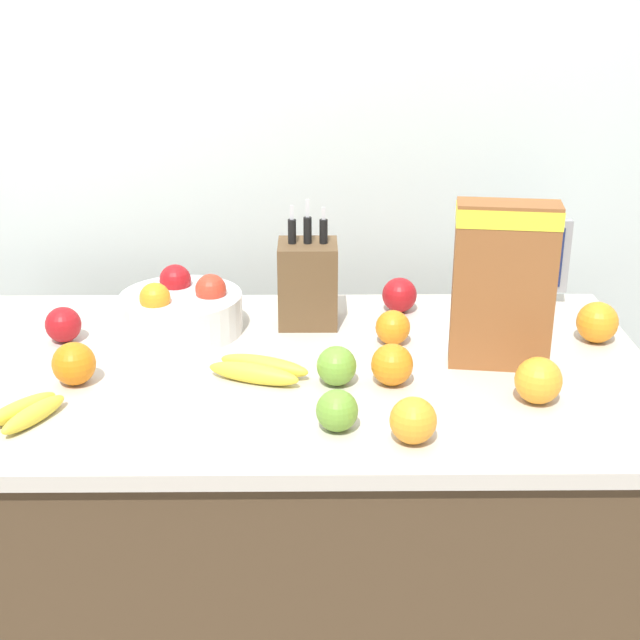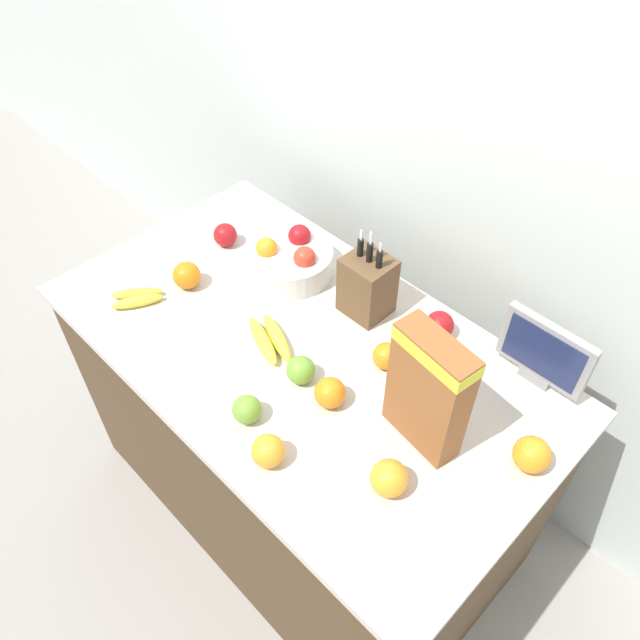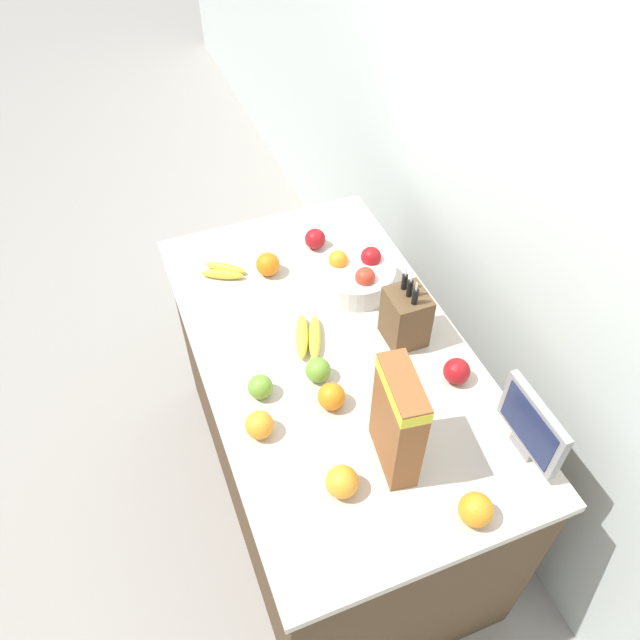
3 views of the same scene
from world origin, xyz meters
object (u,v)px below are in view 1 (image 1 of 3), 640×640
knife_block (308,283)px  apple_rear (337,366)px  fruit_bowl (181,310)px  orange_front_center (74,364)px  orange_mid_left (393,327)px  banana_bunch_left (259,369)px  apple_by_knife_block (63,325)px  orange_mid_right (413,420)px  banana_bunch_right (27,412)px  apple_near_bananas (337,411)px  orange_near_bowl (392,365)px  apple_middle (399,295)px  small_monitor (517,259)px  orange_by_cereal (597,322)px  cereal_box (504,279)px  orange_back_center (538,380)px

knife_block → apple_rear: 0.32m
fruit_bowl → orange_front_center: fruit_bowl is taller
fruit_bowl → orange_mid_left: size_ratio=3.62×
banana_bunch_left → apple_by_knife_block: bearing=156.3°
apple_rear → orange_mid_right: 0.25m
fruit_bowl → apple_rear: size_ratio=3.47×
banana_bunch_right → orange_mid_right: (0.68, -0.08, 0.02)m
apple_near_bananas → orange_near_bowl: bearing=58.5°
banana_bunch_left → apple_middle: (0.31, 0.36, 0.02)m
fruit_bowl → apple_middle: fruit_bowl is taller
small_monitor → fruit_bowl: (-0.77, -0.16, -0.06)m
apple_by_knife_block → orange_by_cereal: size_ratio=0.87×
banana_bunch_left → orange_front_center: orange_front_center is taller
apple_rear → orange_near_bowl: bearing=0.2°
orange_front_center → banana_bunch_left: bearing=3.0°
cereal_box → orange_near_bowl: cereal_box is taller
cereal_box → apple_middle: bearing=128.1°
fruit_bowl → orange_front_center: size_ratio=3.19×
cereal_box → orange_near_bowl: size_ratio=4.11×
banana_bunch_right → orange_mid_right: size_ratio=2.02×
apple_rear → orange_mid_right: bearing=-60.9°
banana_bunch_left → apple_middle: size_ratio=2.58×
apple_middle → apple_by_knife_block: apple_middle is taller
fruit_bowl → orange_front_center: (-0.17, -0.26, -0.01)m
cereal_box → orange_near_bowl: 0.28m
banana_bunch_left → orange_near_bowl: 0.26m
knife_block → small_monitor: 0.50m
fruit_bowl → banana_bunch_right: bearing=-118.1°
fruit_bowl → apple_by_knife_block: 0.25m
knife_block → banana_bunch_right: size_ratio=1.75×
orange_mid_left → orange_mid_right: bearing=-90.1°
apple_near_bananas → orange_back_center: orange_back_center is taller
small_monitor → orange_near_bowl: small_monitor is taller
apple_middle → apple_by_knife_block: 0.75m
fruit_bowl → apple_near_bananas: 0.56m
orange_mid_left → orange_back_center: 0.37m
cereal_box → small_monitor: bearing=80.6°
knife_block → small_monitor: size_ratio=1.18×
banana_bunch_left → orange_mid_right: (0.27, -0.25, 0.02)m
orange_by_cereal → orange_back_center: bearing=-124.4°
small_monitor → cereal_box: cereal_box is taller
orange_mid_left → orange_mid_right: 0.42m
fruit_bowl → banana_bunch_right: 0.47m
knife_block → orange_front_center: 0.54m
banana_bunch_right → banana_bunch_left: bearing=22.5°
cereal_box → orange_by_cereal: cereal_box is taller
banana_bunch_left → orange_by_cereal: orange_by_cereal is taller
orange_front_center → apple_middle: bearing=29.7°
orange_by_cereal → knife_block: bearing=169.8°
small_monitor → banana_bunch_right: 1.14m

